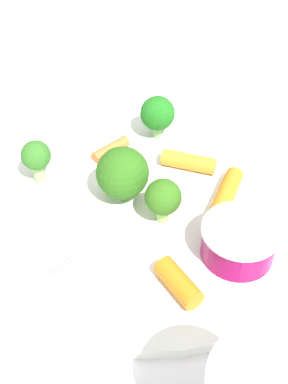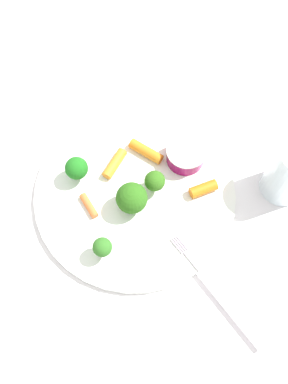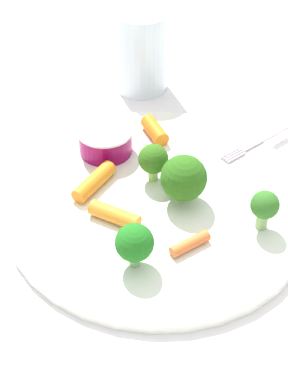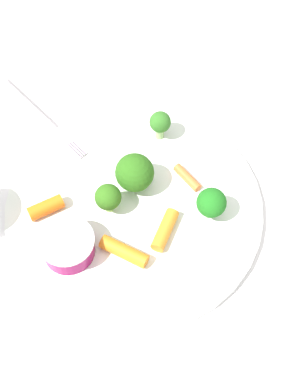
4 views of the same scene
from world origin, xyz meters
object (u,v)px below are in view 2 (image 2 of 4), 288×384
carrot_stick_0 (146,151)px  napkin (71,64)px  sauce_cup (186,155)px  broccoli_floret_0 (155,180)px  broccoli_floret_2 (102,248)px  carrot_stick_2 (115,164)px  broccoli_floret_3 (132,198)px  carrot_stick_3 (203,189)px  broccoli_floret_1 (77,168)px  plate (135,192)px  fork (215,288)px  carrot_stick_1 (89,206)px

carrot_stick_0 → napkin: (-0.21, -0.11, -0.02)m
sauce_cup → broccoli_floret_0: bearing=-51.8°
broccoli_floret_2 → carrot_stick_2: broccoli_floret_2 is taller
broccoli_floret_3 → carrot_stick_3: broccoli_floret_3 is taller
broccoli_floret_1 → napkin: size_ratio=0.25×
sauce_cup → carrot_stick_3: (0.06, 0.02, -0.01)m
broccoli_floret_2 → plate: bearing=149.5°
sauce_cup → broccoli_floret_1: broccoli_floret_1 is taller
broccoli_floret_1 → fork: size_ratio=0.27×
broccoli_floret_0 → carrot_stick_2: (-0.05, -0.06, -0.02)m
carrot_stick_2 → napkin: 0.24m
napkin → carrot_stick_1: bearing=3.2°
broccoli_floret_2 → carrot_stick_2: (-0.14, 0.03, -0.02)m
carrot_stick_3 → fork: 0.15m
carrot_stick_0 → carrot_stick_1: size_ratio=1.39×
napkin → broccoli_floret_1: bearing=0.9°
plate → sauce_cup: (-0.05, 0.09, 0.02)m
plate → broccoli_floret_3: broccoli_floret_3 is taller
carrot_stick_1 → broccoli_floret_1: bearing=-166.9°
carrot_stick_0 → carrot_stick_2: same height
plate → sauce_cup: bearing=117.8°
plate → broccoli_floret_3: (0.03, -0.01, 0.04)m
broccoli_floret_3 → broccoli_floret_0: bearing=125.4°
plate → broccoli_floret_0: bearing=93.1°
broccoli_floret_1 → fork: (0.20, 0.18, -0.03)m
carrot_stick_0 → carrot_stick_1: 0.13m
broccoli_floret_3 → fork: size_ratio=0.31×
broccoli_floret_0 → broccoli_floret_1: (-0.03, -0.12, 0.00)m
broccoli_floret_0 → broccoli_floret_1: size_ratio=0.93×
broccoli_floret_1 → carrot_stick_1: size_ratio=1.12×
plate → fork: fork is taller
carrot_stick_0 → fork: size_ratio=0.34×
plate → broccoli_floret_1: bearing=-112.3°
plate → broccoli_floret_0: 0.04m
plate → fork: size_ratio=1.83×
sauce_cup → carrot_stick_0: sauce_cup is taller
broccoli_floret_1 → broccoli_floret_2: size_ratio=1.07×
plate → broccoli_floret_1: size_ratio=6.76×
broccoli_floret_0 → broccoli_floret_2: size_ratio=1.00×
carrot_stick_0 → carrot_stick_1: (0.08, -0.10, -0.00)m
carrot_stick_1 → carrot_stick_2: bearing=145.6°
sauce_cup → carrot_stick_0: bearing=-106.4°
carrot_stick_0 → broccoli_floret_2: bearing=-27.1°
fork → napkin: bearing=-157.3°
carrot_stick_1 → carrot_stick_2: size_ratio=0.80×
broccoli_floret_2 → carrot_stick_0: 0.18m
carrot_stick_1 → carrot_stick_2: 0.08m
broccoli_floret_0 → fork: size_ratio=0.25×
sauce_cup → fork: 0.21m
plate → carrot_stick_0: 0.07m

